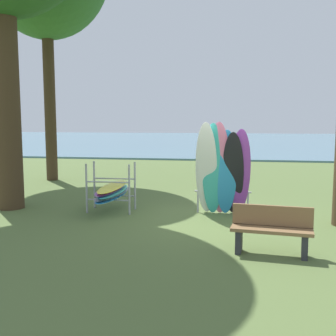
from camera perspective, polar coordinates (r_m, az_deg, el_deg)
ground_plane at (r=9.97m, az=5.73°, el=-7.07°), size 80.00×80.00×0.00m
lake_water at (r=40.99m, az=8.21°, el=3.63°), size 80.00×36.00×0.10m
leaning_board_pile at (r=10.29m, az=7.40°, el=-0.45°), size 1.40×0.78×2.31m
board_storage_rack at (r=10.85m, az=-7.59°, el=-3.12°), size 1.15×2.13×1.25m
park_bench at (r=7.68m, az=13.87°, el=-8.04°), size 1.44×0.58×0.85m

